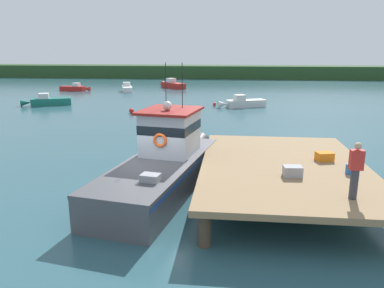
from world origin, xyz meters
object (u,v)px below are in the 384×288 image
at_px(crate_single_by_cleat, 324,156).
at_px(moored_boat_off_the_point, 127,88).
at_px(crate_single_far, 293,171).
at_px(moored_boat_near_channel, 75,88).
at_px(main_fishing_boat, 165,162).
at_px(mooring_buoy_outer, 131,111).
at_px(mooring_buoy_inshore, 214,104).
at_px(moored_boat_far_left, 173,85).
at_px(mooring_buoy_channel_marker, 220,143).
at_px(deckhand_by_the_boat, 356,170).
at_px(bait_bucket, 351,169).
at_px(moored_boat_far_right, 243,103).
at_px(moored_boat_mid_harbor, 48,101).

xyz_separation_m(crate_single_by_cleat, moored_boat_off_the_point, (-17.58, 34.40, -0.96)).
height_order(crate_single_far, moored_boat_near_channel, crate_single_far).
bearing_deg(main_fishing_boat, mooring_buoy_outer, 109.51).
distance_m(moored_boat_off_the_point, mooring_buoy_inshore, 17.23).
relative_size(crate_single_by_cleat, crate_single_far, 1.00).
distance_m(moored_boat_far_left, mooring_buoy_channel_marker, 34.52).
bearing_deg(moored_boat_off_the_point, deckhand_by_the_boat, -65.38).
distance_m(deckhand_by_the_boat, moored_boat_far_left, 45.13).
height_order(moored_boat_far_left, moored_boat_off_the_point, moored_boat_far_left).
distance_m(bait_bucket, moored_boat_far_right, 23.48).
xyz_separation_m(moored_boat_near_channel, moored_boat_far_right, (22.18, -12.47, 0.04)).
distance_m(bait_bucket, mooring_buoy_channel_marker, 9.00).
height_order(deckhand_by_the_boat, mooring_buoy_inshore, deckhand_by_the_boat).
height_order(bait_bucket, mooring_buoy_outer, bait_bucket).
xyz_separation_m(crate_single_far, moored_boat_mid_harbor, (-20.25, 22.82, -0.97)).
xyz_separation_m(moored_boat_mid_harbor, moored_boat_off_the_point, (4.16, 13.57, -0.00)).
bearing_deg(mooring_buoy_inshore, crate_single_far, -81.09).
relative_size(main_fishing_boat, deckhand_by_the_boat, 6.12).
distance_m(main_fishing_boat, mooring_buoy_channel_marker, 6.68).
xyz_separation_m(crate_single_by_cleat, mooring_buoy_channel_marker, (-4.14, 6.12, -1.11)).
height_order(moored_boat_far_right, mooring_buoy_inshore, moored_boat_far_right).
bearing_deg(deckhand_by_the_boat, crate_single_by_cleat, 88.72).
relative_size(deckhand_by_the_boat, mooring_buoy_inshore, 4.96).
bearing_deg(mooring_buoy_outer, crate_single_far, -60.60).
distance_m(main_fishing_boat, moored_boat_far_left, 40.37).
xyz_separation_m(moored_boat_near_channel, moored_boat_mid_harbor, (3.02, -13.39, 0.04)).
bearing_deg(bait_bucket, deckhand_by_the_boat, -104.76).
height_order(crate_single_far, mooring_buoy_channel_marker, crate_single_far).
xyz_separation_m(moored_boat_off_the_point, mooring_buoy_outer, (5.37, -17.35, -0.19)).
bearing_deg(bait_bucket, mooring_buoy_outer, 124.42).
bearing_deg(moored_boat_off_the_point, crate_single_far, -66.14).
distance_m(crate_single_far, bait_bucket, 2.05).
relative_size(moored_boat_near_channel, moored_boat_far_right, 0.91).
bearing_deg(moored_boat_mid_harbor, moored_boat_off_the_point, 72.97).
xyz_separation_m(crate_single_by_cleat, moored_boat_far_left, (-12.28, 39.66, -0.89)).
xyz_separation_m(moored_boat_off_the_point, mooring_buoy_channel_marker, (13.44, -28.29, -0.16)).
bearing_deg(moored_boat_mid_harbor, moored_boat_near_channel, 102.70).
bearing_deg(moored_boat_far_left, mooring_buoy_inshore, -68.06).
height_order(crate_single_far, bait_bucket, crate_single_far).
bearing_deg(mooring_buoy_channel_marker, moored_boat_near_channel, 126.25).
bearing_deg(mooring_buoy_channel_marker, moored_boat_mid_harbor, 140.08).
height_order(moored_boat_mid_harbor, moored_boat_off_the_point, moored_boat_mid_harbor).
height_order(moored_boat_near_channel, mooring_buoy_inshore, moored_boat_near_channel).
distance_m(bait_bucket, moored_boat_mid_harbor, 31.54).
bearing_deg(moored_boat_near_channel, deckhand_by_the_boat, -57.01).
height_order(main_fishing_boat, mooring_buoy_outer, main_fishing_boat).
xyz_separation_m(moored_boat_far_right, mooring_buoy_outer, (-9.64, -4.70, -0.20)).
bearing_deg(mooring_buoy_outer, main_fishing_boat, -70.49).
distance_m(moored_boat_mid_harbor, moored_boat_far_right, 19.19).
bearing_deg(bait_bucket, mooring_buoy_channel_marker, 121.40).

